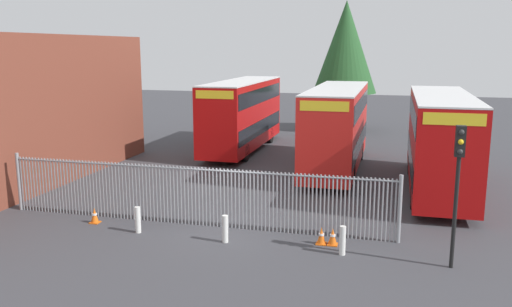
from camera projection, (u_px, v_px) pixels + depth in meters
ground_plane at (276, 177)px, 27.24m from camera, size 100.00×100.00×0.00m
palisade_fence at (192, 194)px, 19.76m from camera, size 14.99×0.14×2.35m
double_decker_bus_near_gate at (440, 138)px, 24.31m from camera, size 2.54×10.81×4.42m
double_decker_bus_behind_fence_left at (337, 125)px, 28.46m from camera, size 2.54×10.81×4.42m
double_decker_bus_behind_fence_right at (242, 112)px, 34.00m from camera, size 2.54×10.81×4.42m
bollard_near_left at (138, 220)px, 19.03m from camera, size 0.20×0.20×0.95m
bollard_center_front at (225, 229)px, 18.07m from camera, size 0.20×0.20×0.95m
bollard_near_right at (342, 241)px, 16.99m from camera, size 0.20×0.20×0.95m
traffic_cone_by_gate at (333, 237)px, 17.86m from camera, size 0.34×0.34×0.59m
traffic_cone_mid_forecourt at (321, 236)px, 17.95m from camera, size 0.34×0.34×0.59m
traffic_cone_near_kerb at (95, 216)px, 20.11m from camera, size 0.34×0.34×0.59m
traffic_light_kerbside at (458, 171)px, 15.50m from camera, size 0.28×0.33×4.30m
tree_tall_back at (346, 47)px, 41.47m from camera, size 4.93×4.93×10.02m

